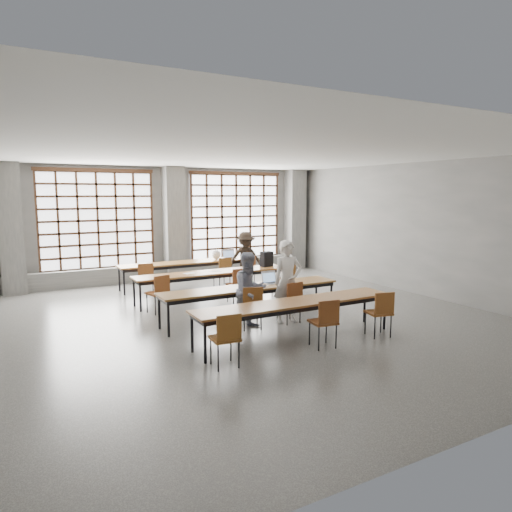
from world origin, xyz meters
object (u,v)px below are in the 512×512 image
Objects in this scene: chair_back_mid at (223,269)px; student_female at (250,290)px; laptop_front at (271,280)px; chair_near_mid at (325,318)px; phone at (261,286)px; chair_near_left at (226,335)px; chair_back_left at (146,276)px; plastic_bag at (216,254)px; desk_row_c at (251,289)px; desk_row_b at (213,274)px; chair_back_right at (248,267)px; chair_front_right at (291,298)px; chair_near_right at (381,309)px; student_male at (288,281)px; red_pouch at (225,335)px; backpack at (267,259)px; desk_row_d at (296,305)px; laptop_back at (229,256)px; mouse at (289,281)px; desk_row_a at (189,264)px; chair_front_left at (252,303)px; chair_mid_centre at (238,282)px; green_box at (247,284)px; student_back at (246,258)px; chair_mid_right at (286,277)px; chair_mid_left at (159,290)px.

chair_back_mid is 4.04m from student_female.
chair_back_mid is 3.27m from laptop_front.
chair_back_mid is at bearing 83.79° from chair_near_mid.
chair_near_left is at bearing -130.31° from phone.
chair_back_left is 3.08× the size of plastic_bag.
chair_back_mid is (0.88, 3.36, -0.13)m from desk_row_c.
chair_back_right is (1.66, 1.27, -0.13)m from desk_row_b.
chair_front_right is 6.77× the size of phone.
chair_near_mid is 0.57× the size of student_female.
desk_row_c is at bearing -90.39° from desk_row_b.
chair_back_mid is 1.00× the size of chair_near_right.
red_pouch is at bearing -134.14° from student_male.
chair_back_mid is 1.48m from backpack.
backpack reaches higher than phone.
desk_row_b is at bearing 93.49° from chair_near_mid.
desk_row_d is 5.84m from laptop_back.
mouse is (-0.48, -4.11, -0.04)m from laptop_back.
student_male is at bearing -94.21° from chair_back_mid.
student_female is (-1.18, -3.86, 0.23)m from chair_back_mid.
desk_row_b is 10.00× the size of backpack.
chair_front_right is at bearing -11.78° from student_female.
desk_row_b is at bearing 102.32° from chair_front_right.
chair_near_mid is 4.40× the size of red_pouch.
plastic_bag is at bearing 3.18° from desk_row_a.
plastic_bag reaches higher than chair_front_left.
chair_mid_centre reaches higher than mouse.
laptop_front is at bearing 83.38° from chair_near_mid.
phone is at bearing -88.55° from desk_row_a.
green_box is (-1.73, -3.28, 0.24)m from chair_back_right.
student_back reaches higher than backpack.
phone is at bearing -113.44° from chair_back_right.
chair_mid_right is 2.68m from laptop_back.
laptop_back is at bearing 85.61° from backpack.
desk_row_a is 1.03m from chair_back_mid.
chair_mid_centre is 4.13m from red_pouch.
red_pouch is (-2.03, -3.60, -0.04)m from chair_mid_centre.
chair_back_right is at bearing -72.14° from student_back.
chair_back_left is at bearing 116.08° from chair_front_right.
chair_mid_centre is 4.40× the size of red_pouch.
student_female is at bearing -117.16° from chair_back_right.
backpack reaches higher than chair_near_left.
plastic_bag is (0.98, 4.04, 0.21)m from desk_row_c.
desk_row_c is at bearing -136.72° from backpack.
chair_back_mid is at bearing 65.57° from red_pouch.
chair_near_right is 3.18m from red_pouch.
green_box is at bearing 122.01° from desk_row_c.
chair_back_right is at bearing 94.24° from chair_mid_right.
desk_row_c is 4.55× the size of chair_front_right.
student_male is at bearing -120.68° from backpack.
chair_mid_left and chair_front_right have the same top height.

